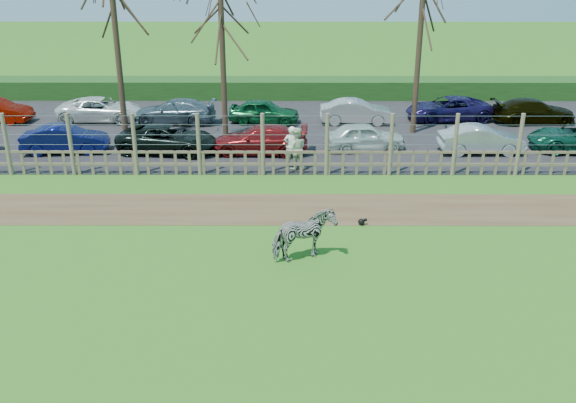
{
  "coord_description": "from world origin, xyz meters",
  "views": [
    {
      "loc": [
        1.05,
        -15.96,
        8.63
      ],
      "look_at": [
        1.0,
        2.5,
        1.1
      ],
      "focal_mm": 40.0,
      "sensor_mm": 36.0,
      "label": 1
    }
  ],
  "objects_px": {
    "car_1": "(65,139)",
    "car_12": "(449,109)",
    "tree_right": "(421,21)",
    "tree_left": "(114,16)",
    "crow": "(362,222)",
    "car_11": "(356,112)",
    "visitor_b": "(296,149)",
    "car_2": "(168,139)",
    "car_3": "(260,140)",
    "car_4": "(365,136)",
    "car_9": "(174,111)",
    "zebra": "(304,236)",
    "visitor_a": "(292,147)",
    "car_8": "(101,109)",
    "tree_mid": "(222,31)",
    "car_13": "(534,111)",
    "car_5": "(481,140)",
    "car_10": "(264,111)"
  },
  "relations": [
    {
      "from": "visitor_b",
      "to": "car_2",
      "type": "bearing_deg",
      "value": -25.67
    },
    {
      "from": "car_8",
      "to": "car_9",
      "type": "bearing_deg",
      "value": -96.05
    },
    {
      "from": "car_2",
      "to": "car_3",
      "type": "height_order",
      "value": "same"
    },
    {
      "from": "car_3",
      "to": "car_4",
      "type": "bearing_deg",
      "value": 98.37
    },
    {
      "from": "car_11",
      "to": "visitor_b",
      "type": "bearing_deg",
      "value": 157.25
    },
    {
      "from": "car_10",
      "to": "visitor_b",
      "type": "bearing_deg",
      "value": -160.58
    },
    {
      "from": "car_2",
      "to": "car_12",
      "type": "relative_size",
      "value": 1.0
    },
    {
      "from": "zebra",
      "to": "car_4",
      "type": "xyz_separation_m",
      "value": [
        2.89,
        10.52,
        -0.13
      ]
    },
    {
      "from": "tree_right",
      "to": "tree_left",
      "type": "bearing_deg",
      "value": -173.66
    },
    {
      "from": "zebra",
      "to": "tree_left",
      "type": "bearing_deg",
      "value": 7.82
    },
    {
      "from": "tree_left",
      "to": "car_13",
      "type": "relative_size",
      "value": 1.9
    },
    {
      "from": "tree_mid",
      "to": "car_9",
      "type": "bearing_deg",
      "value": 141.81
    },
    {
      "from": "tree_right",
      "to": "car_3",
      "type": "bearing_deg",
      "value": -155.64
    },
    {
      "from": "tree_mid",
      "to": "car_9",
      "type": "distance_m",
      "value": 5.5
    },
    {
      "from": "tree_left",
      "to": "visitor_b",
      "type": "distance_m",
      "value": 9.93
    },
    {
      "from": "crow",
      "to": "car_12",
      "type": "bearing_deg",
      "value": 66.14
    },
    {
      "from": "car_1",
      "to": "car_12",
      "type": "relative_size",
      "value": 0.84
    },
    {
      "from": "car_1",
      "to": "car_2",
      "type": "relative_size",
      "value": 0.84
    },
    {
      "from": "car_3",
      "to": "zebra",
      "type": "bearing_deg",
      "value": 11.67
    },
    {
      "from": "car_10",
      "to": "car_4",
      "type": "bearing_deg",
      "value": -127.04
    },
    {
      "from": "tree_right",
      "to": "car_4",
      "type": "relative_size",
      "value": 2.09
    },
    {
      "from": "tree_right",
      "to": "visitor_a",
      "type": "distance_m",
      "value": 8.94
    },
    {
      "from": "zebra",
      "to": "visitor_a",
      "type": "relative_size",
      "value": 1.05
    },
    {
      "from": "tree_mid",
      "to": "car_9",
      "type": "relative_size",
      "value": 1.65
    },
    {
      "from": "car_4",
      "to": "car_3",
      "type": "bearing_deg",
      "value": 89.44
    },
    {
      "from": "car_12",
      "to": "car_13",
      "type": "bearing_deg",
      "value": 75.82
    },
    {
      "from": "visitor_b",
      "to": "car_12",
      "type": "xyz_separation_m",
      "value": [
        7.89,
        7.67,
        -0.26
      ]
    },
    {
      "from": "tree_left",
      "to": "zebra",
      "type": "height_order",
      "value": "tree_left"
    },
    {
      "from": "tree_left",
      "to": "car_4",
      "type": "xyz_separation_m",
      "value": [
        10.85,
        -1.27,
        -4.98
      ]
    },
    {
      "from": "car_4",
      "to": "car_9",
      "type": "xyz_separation_m",
      "value": [
        -9.12,
        4.45,
        0.0
      ]
    },
    {
      "from": "car_12",
      "to": "visitor_b",
      "type": "bearing_deg",
      "value": -53.58
    },
    {
      "from": "car_13",
      "to": "tree_mid",
      "type": "bearing_deg",
      "value": 95.49
    },
    {
      "from": "tree_left",
      "to": "car_3",
      "type": "bearing_deg",
      "value": -15.84
    },
    {
      "from": "car_1",
      "to": "car_9",
      "type": "xyz_separation_m",
      "value": [
        3.93,
        4.9,
        0.0
      ]
    },
    {
      "from": "crow",
      "to": "car_10",
      "type": "xyz_separation_m",
      "value": [
        -3.66,
        12.51,
        0.52
      ]
    },
    {
      "from": "visitor_a",
      "to": "zebra",
      "type": "bearing_deg",
      "value": 96.54
    },
    {
      "from": "tree_mid",
      "to": "car_3",
      "type": "bearing_deg",
      "value": -57.61
    },
    {
      "from": "crow",
      "to": "car_3",
      "type": "bearing_deg",
      "value": 115.79
    },
    {
      "from": "visitor_b",
      "to": "car_9",
      "type": "bearing_deg",
      "value": -53.07
    },
    {
      "from": "visitor_a",
      "to": "car_11",
      "type": "xyz_separation_m",
      "value": [
        3.28,
        6.8,
        -0.26
      ]
    },
    {
      "from": "car_11",
      "to": "car_12",
      "type": "height_order",
      "value": "same"
    },
    {
      "from": "tree_mid",
      "to": "car_3",
      "type": "height_order",
      "value": "tree_mid"
    },
    {
      "from": "crow",
      "to": "car_1",
      "type": "height_order",
      "value": "car_1"
    },
    {
      "from": "car_2",
      "to": "car_4",
      "type": "xyz_separation_m",
      "value": [
        8.6,
        0.39,
        0.0
      ]
    },
    {
      "from": "tree_left",
      "to": "car_8",
      "type": "height_order",
      "value": "tree_left"
    },
    {
      "from": "car_5",
      "to": "car_9",
      "type": "distance_m",
      "value": 14.96
    },
    {
      "from": "zebra",
      "to": "visitor_a",
      "type": "height_order",
      "value": "visitor_a"
    },
    {
      "from": "tree_right",
      "to": "crow",
      "type": "xyz_separation_m",
      "value": [
        -3.59,
        -10.83,
        -5.12
      ]
    },
    {
      "from": "car_8",
      "to": "car_12",
      "type": "bearing_deg",
      "value": -89.77
    },
    {
      "from": "tree_right",
      "to": "car_2",
      "type": "xyz_separation_m",
      "value": [
        -11.26,
        -3.16,
        -4.6
      ]
    }
  ]
}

